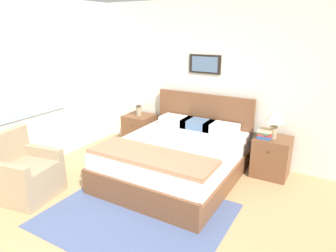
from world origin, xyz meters
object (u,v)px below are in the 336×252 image
(armchair, at_px, (24,175))
(table_lamp_near_window, at_px, (138,98))
(table_lamp_by_door, at_px, (275,117))
(bed, at_px, (176,158))
(nightstand_near_window, at_px, (140,130))
(nightstand_by_door, at_px, (271,157))

(armchair, bearing_deg, table_lamp_near_window, 162.90)
(table_lamp_by_door, bearing_deg, armchair, -140.39)
(bed, height_order, nightstand_near_window, bed)
(nightstand_near_window, height_order, table_lamp_near_window, table_lamp_near_window)
(armchair, bearing_deg, nightstand_by_door, 119.97)
(armchair, xyz_separation_m, table_lamp_near_window, (0.28, 2.22, 0.63))
(nightstand_near_window, bearing_deg, table_lamp_by_door, -0.63)
(armchair, xyz_separation_m, table_lamp_by_door, (2.69, 2.22, 0.63))
(nightstand_near_window, xyz_separation_m, table_lamp_near_window, (0.01, -0.03, 0.63))
(nightstand_by_door, bearing_deg, bed, -147.39)
(armchair, height_order, nightstand_near_window, armchair)
(armchair, xyz_separation_m, nightstand_near_window, (0.27, 2.25, -0.00))
(table_lamp_by_door, bearing_deg, nightstand_by_door, 79.71)
(nightstand_near_window, bearing_deg, armchair, -96.86)
(bed, distance_m, table_lamp_near_window, 1.55)
(nightstand_near_window, bearing_deg, table_lamp_near_window, -70.96)
(nightstand_near_window, distance_m, table_lamp_by_door, 2.50)
(nightstand_by_door, height_order, table_lamp_by_door, table_lamp_by_door)
(bed, xyz_separation_m, nightstand_near_window, (-1.21, 0.77, -0.01))
(nightstand_near_window, relative_size, table_lamp_by_door, 1.29)
(bed, distance_m, nightstand_by_door, 1.44)
(table_lamp_near_window, xyz_separation_m, table_lamp_by_door, (2.41, 0.00, 0.00))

